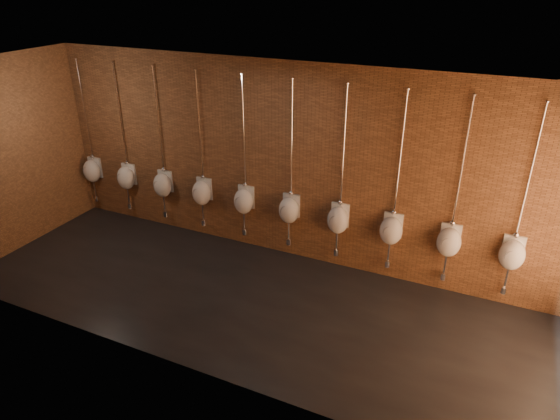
% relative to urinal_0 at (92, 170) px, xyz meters
% --- Properties ---
extents(ground, '(8.50, 8.50, 0.00)m').
position_rel_urinal_0_xyz_m(ground, '(4.02, -1.38, -0.89)').
color(ground, black).
rests_on(ground, ground).
extents(room_shell, '(8.54, 3.04, 3.22)m').
position_rel_urinal_0_xyz_m(room_shell, '(4.02, -1.38, 1.12)').
color(room_shell, black).
rests_on(room_shell, ground).
extents(urinal_0, '(0.36, 0.32, 2.71)m').
position_rel_urinal_0_xyz_m(urinal_0, '(0.00, 0.00, 0.00)').
color(urinal_0, white).
rests_on(urinal_0, ground).
extents(urinal_1, '(0.36, 0.32, 2.71)m').
position_rel_urinal_0_xyz_m(urinal_1, '(0.83, 0.00, 0.00)').
color(urinal_1, white).
rests_on(urinal_1, ground).
extents(urinal_2, '(0.36, 0.32, 2.71)m').
position_rel_urinal_0_xyz_m(urinal_2, '(1.66, 0.00, 0.00)').
color(urinal_2, white).
rests_on(urinal_2, ground).
extents(urinal_3, '(0.36, 0.32, 2.71)m').
position_rel_urinal_0_xyz_m(urinal_3, '(2.48, 0.00, 0.00)').
color(urinal_3, white).
rests_on(urinal_3, ground).
extents(urinal_4, '(0.36, 0.32, 2.71)m').
position_rel_urinal_0_xyz_m(urinal_4, '(3.31, 0.00, 0.00)').
color(urinal_4, white).
rests_on(urinal_4, ground).
extents(urinal_5, '(0.36, 0.32, 2.71)m').
position_rel_urinal_0_xyz_m(urinal_5, '(4.14, 0.00, 0.00)').
color(urinal_5, white).
rests_on(urinal_5, ground).
extents(urinal_6, '(0.36, 0.32, 2.71)m').
position_rel_urinal_0_xyz_m(urinal_6, '(4.97, 0.00, 0.00)').
color(urinal_6, white).
rests_on(urinal_6, ground).
extents(urinal_7, '(0.36, 0.32, 2.71)m').
position_rel_urinal_0_xyz_m(urinal_7, '(5.79, 0.00, 0.00)').
color(urinal_7, white).
rests_on(urinal_7, ground).
extents(urinal_8, '(0.36, 0.32, 2.71)m').
position_rel_urinal_0_xyz_m(urinal_8, '(6.62, 0.00, 0.00)').
color(urinal_8, white).
rests_on(urinal_8, ground).
extents(urinal_9, '(0.36, 0.32, 2.71)m').
position_rel_urinal_0_xyz_m(urinal_9, '(7.45, 0.00, 0.00)').
color(urinal_9, white).
rests_on(urinal_9, ground).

